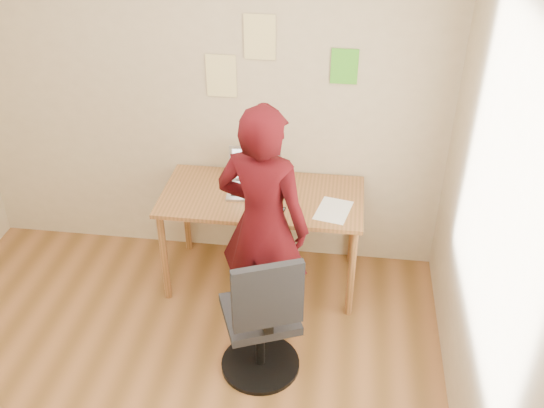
# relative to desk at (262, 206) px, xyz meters

# --- Properties ---
(room) EXTENTS (3.58, 3.58, 2.78)m
(room) POSITION_rel_desk_xyz_m (-0.48, -1.38, 0.70)
(room) COLOR brown
(room) RESTS_ON ground
(desk) EXTENTS (1.40, 0.70, 0.74)m
(desk) POSITION_rel_desk_xyz_m (0.00, 0.00, 0.00)
(desk) COLOR #9A6135
(desk) RESTS_ON ground
(laptop) EXTENTS (0.39, 0.35, 0.26)m
(laptop) POSITION_rel_desk_xyz_m (-0.07, 0.08, 0.14)
(laptop) COLOR #B0B0B7
(laptop) RESTS_ON desk
(paper_sheet) EXTENTS (0.27, 0.34, 0.00)m
(paper_sheet) POSITION_rel_desk_xyz_m (0.50, -0.13, 0.09)
(paper_sheet) COLOR white
(paper_sheet) RESTS_ON desk
(phone) EXTENTS (0.09, 0.14, 0.01)m
(phone) POSITION_rel_desk_xyz_m (0.14, -0.21, 0.09)
(phone) COLOR black
(phone) RESTS_ON desk
(wall_note_left) EXTENTS (0.21, 0.00, 0.30)m
(wall_note_left) POSITION_rel_desk_xyz_m (-0.33, 0.36, 0.80)
(wall_note_left) COLOR #EFDD8E
(wall_note_left) RESTS_ON room
(wall_note_mid) EXTENTS (0.21, 0.00, 0.30)m
(wall_note_mid) POSITION_rel_desk_xyz_m (-0.06, 0.36, 1.08)
(wall_note_mid) COLOR #EFDD8E
(wall_note_mid) RESTS_ON room
(wall_note_right) EXTENTS (0.18, 0.00, 0.24)m
(wall_note_right) POSITION_rel_desk_xyz_m (0.50, 0.36, 0.91)
(wall_note_right) COLOR green
(wall_note_right) RESTS_ON room
(office_chair) EXTENTS (0.55, 0.56, 0.96)m
(office_chair) POSITION_rel_desk_xyz_m (0.13, -0.92, -0.24)
(office_chair) COLOR black
(office_chair) RESTS_ON ground
(person) EXTENTS (0.67, 0.53, 1.63)m
(person) POSITION_rel_desk_xyz_m (0.08, -0.48, 0.16)
(person) COLOR #3D080C
(person) RESTS_ON ground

